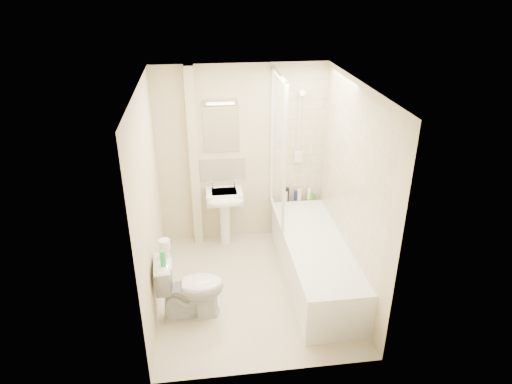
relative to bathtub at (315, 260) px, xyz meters
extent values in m
plane|color=beige|center=(-0.75, -0.07, -0.29)|extent=(2.50, 2.50, 0.00)
cube|color=beige|center=(-0.75, 1.18, 0.91)|extent=(2.20, 0.02, 2.40)
cube|color=beige|center=(-1.85, -0.07, 0.91)|extent=(0.02, 2.50, 2.40)
cube|color=beige|center=(0.35, -0.07, 0.91)|extent=(0.02, 2.50, 2.40)
cube|color=white|center=(-0.75, -0.07, 2.11)|extent=(2.20, 2.50, 0.02)
cube|color=beige|center=(0.00, 1.17, 1.14)|extent=(0.70, 0.01, 1.75)
cube|color=beige|center=(0.34, 0.00, 1.14)|extent=(0.01, 2.10, 1.75)
cube|color=beige|center=(-1.37, 1.12, 0.91)|extent=(0.12, 0.12, 2.40)
cube|color=beige|center=(-1.00, 1.17, 0.74)|extent=(0.60, 0.02, 0.30)
cube|color=white|center=(-1.00, 1.17, 1.29)|extent=(0.46, 0.01, 0.60)
cube|color=silver|center=(-1.00, 1.14, 1.66)|extent=(0.42, 0.07, 0.07)
cube|color=white|center=(0.00, 0.00, -0.01)|extent=(0.70, 2.10, 0.55)
cube|color=white|center=(0.00, 0.00, 0.21)|extent=(0.56, 1.96, 0.05)
cube|color=white|center=(-0.35, 0.73, 1.16)|extent=(0.01, 0.90, 1.80)
cube|color=white|center=(-0.35, 1.16, 1.16)|extent=(0.04, 0.04, 1.80)
cube|color=white|center=(-0.35, 0.28, 1.16)|extent=(0.04, 0.04, 1.80)
cube|color=white|center=(-0.35, 0.73, 2.04)|extent=(0.04, 0.90, 0.04)
cube|color=white|center=(-0.35, 0.73, 0.28)|extent=(0.04, 0.90, 0.03)
cylinder|color=white|center=(0.00, 1.14, 1.26)|extent=(0.02, 0.02, 0.90)
cylinder|color=white|center=(0.00, 1.14, 0.81)|extent=(0.05, 0.05, 0.02)
cylinder|color=white|center=(0.00, 1.14, 1.71)|extent=(0.05, 0.05, 0.02)
cylinder|color=white|center=(0.00, 1.08, 1.74)|extent=(0.08, 0.11, 0.11)
cube|color=white|center=(0.00, 1.14, 0.88)|extent=(0.10, 0.05, 0.14)
cylinder|color=white|center=(-0.02, 1.12, 1.31)|extent=(0.01, 0.13, 0.84)
cylinder|color=white|center=(-1.00, 1.01, 0.03)|extent=(0.14, 0.14, 0.63)
cube|color=white|center=(-1.00, 0.98, 0.44)|extent=(0.47, 0.36, 0.14)
ellipsoid|color=white|center=(-1.00, 0.81, 0.44)|extent=(0.47, 0.20, 0.14)
cube|color=silver|center=(-1.00, 0.98, 0.49)|extent=(0.33, 0.24, 0.04)
cylinder|color=white|center=(-1.16, 1.09, 0.55)|extent=(0.03, 0.03, 0.10)
cylinder|color=white|center=(-0.85, 1.09, 0.55)|extent=(0.03, 0.03, 0.10)
sphere|color=white|center=(-1.16, 1.09, 0.60)|extent=(0.04, 0.04, 0.04)
sphere|color=white|center=(-0.85, 1.09, 0.60)|extent=(0.04, 0.04, 0.04)
cylinder|color=silver|center=(-0.15, 1.09, 0.34)|extent=(0.06, 0.06, 0.15)
cylinder|color=black|center=(-0.14, 1.09, 0.36)|extent=(0.06, 0.06, 0.19)
cylinder|color=navy|center=(-0.02, 1.09, 0.33)|extent=(0.05, 0.05, 0.14)
cylinder|color=beige|center=(0.03, 1.09, 0.34)|extent=(0.07, 0.07, 0.15)
cylinder|color=silver|center=(0.17, 1.09, 0.34)|extent=(0.05, 0.05, 0.16)
cylinder|color=green|center=(0.20, 1.09, 0.30)|extent=(0.07, 0.07, 0.08)
imported|color=white|center=(-1.47, -0.41, 0.07)|extent=(0.45, 0.73, 0.72)
cylinder|color=white|center=(-1.71, -0.34, 0.48)|extent=(0.10, 0.10, 0.10)
cylinder|color=white|center=(-1.70, -0.34, 0.58)|extent=(0.12, 0.12, 0.10)
cylinder|color=green|center=(-1.71, -0.50, 0.52)|extent=(0.06, 0.06, 0.17)
camera|label=1|loc=(-1.28, -4.40, 3.10)|focal=32.00mm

